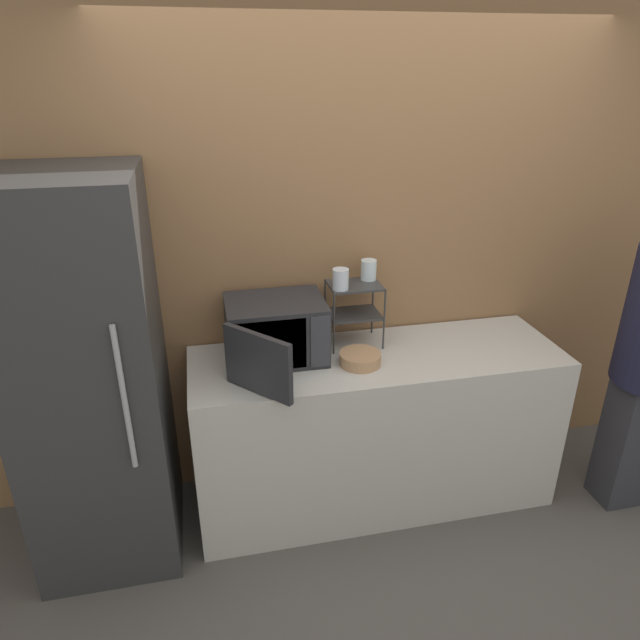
# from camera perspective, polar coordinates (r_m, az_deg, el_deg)

# --- Properties ---
(ground_plane) EXTENTS (12.00, 12.00, 0.00)m
(ground_plane) POSITION_cam_1_polar(r_m,az_deg,el_deg) (3.27, 6.91, -20.27)
(ground_plane) COLOR #4C4742
(wall_back) EXTENTS (8.00, 0.06, 2.60)m
(wall_back) POSITION_cam_1_polar(r_m,az_deg,el_deg) (3.12, 4.19, 5.90)
(wall_back) COLOR olive
(wall_back) RESTS_ON ground_plane
(counter) EXTENTS (1.94, 0.63, 0.90)m
(counter) POSITION_cam_1_polar(r_m,az_deg,el_deg) (3.20, 5.50, -10.69)
(counter) COLOR #B7B2A8
(counter) RESTS_ON ground_plane
(microwave) EXTENTS (0.51, 0.67, 0.31)m
(microwave) POSITION_cam_1_polar(r_m,az_deg,el_deg) (2.86, -4.54, -1.12)
(microwave) COLOR #262628
(microwave) RESTS_ON counter
(dish_rack) EXTENTS (0.28, 0.21, 0.34)m
(dish_rack) POSITION_cam_1_polar(r_m,az_deg,el_deg) (2.98, 3.45, 1.89)
(dish_rack) COLOR #333333
(dish_rack) RESTS_ON counter
(glass_front_left) EXTENTS (0.08, 0.08, 0.11)m
(glass_front_left) POSITION_cam_1_polar(r_m,az_deg,el_deg) (2.86, 2.07, 4.10)
(glass_front_left) COLOR silver
(glass_front_left) RESTS_ON dish_rack
(glass_back_right) EXTENTS (0.08, 0.08, 0.11)m
(glass_back_right) POSITION_cam_1_polar(r_m,az_deg,el_deg) (3.00, 4.87, 5.02)
(glass_back_right) COLOR silver
(glass_back_right) RESTS_ON dish_rack
(bowl) EXTENTS (0.21, 0.21, 0.06)m
(bowl) POSITION_cam_1_polar(r_m,az_deg,el_deg) (2.86, 4.03, -3.88)
(bowl) COLOR #AD7F56
(bowl) RESTS_ON counter
(refrigerator) EXTENTS (0.64, 0.72, 1.90)m
(refrigerator) POSITION_cam_1_polar(r_m,az_deg,el_deg) (2.84, -21.89, -5.62)
(refrigerator) COLOR #2D2D2D
(refrigerator) RESTS_ON ground_plane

